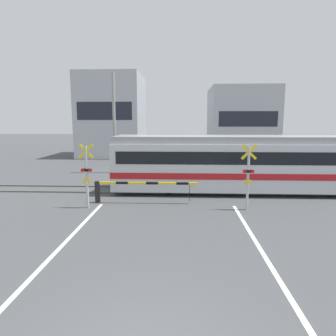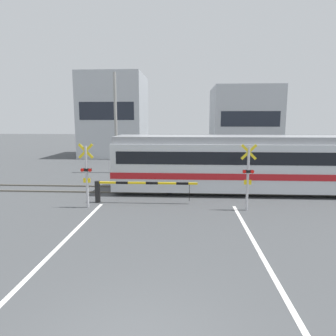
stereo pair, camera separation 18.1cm
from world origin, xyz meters
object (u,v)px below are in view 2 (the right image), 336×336
Objects in this scene: crossing_signal_right at (248,174)px; crossing_barrier_far at (202,168)px; commuter_train at (261,162)px; crossing_signal_left at (87,173)px; crossing_barrier_near at (127,187)px; pedestrian at (192,159)px.

crossing_barrier_far is at bearing 103.90° from crossing_signal_right.
commuter_train is 5.46× the size of crossing_signal_left.
crossing_barrier_far is 1.67× the size of crossing_signal_left.
crossing_signal_right is (1.62, -6.55, 0.81)m from crossing_barrier_far.
crossing_signal_left is (-8.42, -3.47, -0.05)m from commuter_train.
crossing_barrier_far is at bearing 56.29° from crossing_barrier_near.
commuter_train is 7.33m from crossing_barrier_near.
crossing_barrier_near is 8.98m from pedestrian.
crossing_signal_right reaches higher than pedestrian.
crossing_signal_right is (7.05, 0.00, 0.00)m from crossing_signal_left.
commuter_train is 6.79m from pedestrian.
commuter_train is 5.46× the size of crossing_signal_right.
commuter_train is at bearing 21.02° from crossing_barrier_near.
commuter_train reaches higher than crossing_signal_right.
pedestrian is (3.25, 8.37, 0.24)m from crossing_barrier_near.
commuter_train reaches higher than crossing_signal_left.
commuter_train is at bearing 68.38° from crossing_signal_right.
crossing_signal_left reaches higher than crossing_barrier_near.
crossing_signal_left is at bearing -129.62° from crossing_barrier_far.
crossing_barrier_near is 2.00m from crossing_signal_left.
crossing_barrier_far is (-3.00, 3.09, -0.86)m from commuter_train.
commuter_train is at bearing 22.37° from crossing_signal_left.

